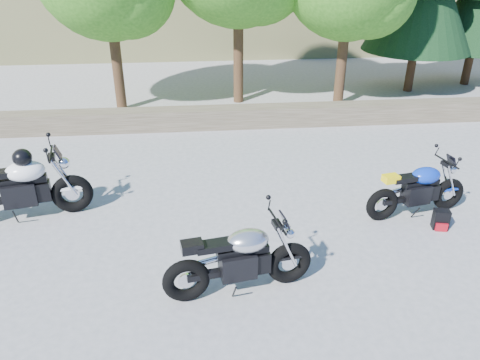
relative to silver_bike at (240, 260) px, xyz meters
name	(u,v)px	position (x,y,z in m)	size (l,w,h in m)	color
ground	(233,256)	(-0.03, 0.75, -0.49)	(90.00, 90.00, 0.00)	gray
stone_wall	(214,118)	(-0.03, 6.25, -0.24)	(22.00, 0.55, 0.50)	brown
silver_bike	(240,260)	(0.00, 0.00, 0.00)	(1.99, 0.64, 1.00)	black
white_bike	(19,186)	(-3.39, 2.17, 0.12)	(2.22, 0.77, 1.23)	black
blue_bike	(418,190)	(3.14, 1.67, -0.03)	(1.85, 0.62, 0.93)	black
backpack	(441,220)	(3.35, 1.20, -0.33)	(0.27, 0.25, 0.33)	black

